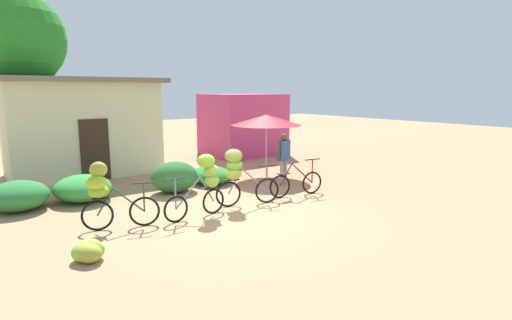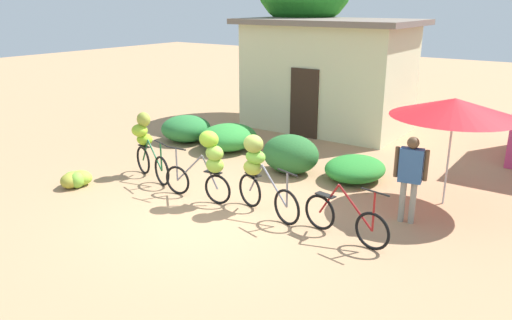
% 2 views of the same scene
% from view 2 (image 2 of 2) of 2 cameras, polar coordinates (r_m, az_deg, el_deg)
% --- Properties ---
extents(ground_plane, '(60.00, 60.00, 0.00)m').
position_cam_2_polar(ground_plane, '(9.40, -4.69, -6.26)').
color(ground_plane, tan).
extents(building_low, '(5.24, 3.19, 3.32)m').
position_cam_2_polar(building_low, '(15.59, 8.16, 9.68)').
color(building_low, beige).
rests_on(building_low, ground).
extents(hedge_bush_front_left, '(1.43, 1.38, 0.73)m').
position_cam_2_polar(hedge_bush_front_left, '(14.29, -8.01, 3.59)').
color(hedge_bush_front_left, '#2B7737').
rests_on(hedge_bush_front_left, ground).
extents(hedge_bush_front_right, '(1.47, 1.67, 0.68)m').
position_cam_2_polar(hedge_bush_front_right, '(13.36, -3.21, 2.63)').
color(hedge_bush_front_right, '#328E38').
rests_on(hedge_bush_front_right, ground).
extents(hedge_bush_mid, '(1.36, 1.12, 0.90)m').
position_cam_2_polar(hedge_bush_mid, '(11.52, 3.98, 0.69)').
color(hedge_bush_mid, '#2A672E').
rests_on(hedge_bush_mid, ground).
extents(hedge_bush_by_door, '(1.30, 1.52, 0.52)m').
position_cam_2_polar(hedge_bush_by_door, '(11.29, 11.28, -0.98)').
color(hedge_bush_by_door, '#29842F').
rests_on(hedge_bush_by_door, ground).
extents(market_umbrella, '(2.36, 2.36, 2.10)m').
position_cam_2_polar(market_umbrella, '(10.01, 21.79, 5.60)').
color(market_umbrella, beige).
rests_on(market_umbrella, ground).
extents(bicycle_leftmost, '(1.54, 0.65, 1.46)m').
position_cam_2_polar(bicycle_leftmost, '(11.44, -12.56, 2.24)').
color(bicycle_leftmost, black).
rests_on(bicycle_leftmost, ground).
extents(bicycle_near_pile, '(1.62, 0.40, 1.46)m').
position_cam_2_polar(bicycle_near_pile, '(9.69, -5.51, 0.04)').
color(bicycle_near_pile, black).
rests_on(bicycle_near_pile, ground).
extents(bicycle_center_loaded, '(1.66, 0.59, 1.47)m').
position_cam_2_polar(bicycle_center_loaded, '(9.23, 0.19, -0.73)').
color(bicycle_center_loaded, black).
rests_on(bicycle_center_loaded, ground).
extents(bicycle_by_shop, '(1.68, 0.33, 1.00)m').
position_cam_2_polar(bicycle_by_shop, '(8.45, 10.17, -6.71)').
color(bicycle_by_shop, black).
rests_on(bicycle_by_shop, ground).
extents(banana_pile_on_ground, '(0.65, 0.84, 0.33)m').
position_cam_2_polar(banana_pile_on_ground, '(11.38, -19.99, -2.09)').
color(banana_pile_on_ground, '#79B938').
rests_on(banana_pile_on_ground, ground).
extents(person_vendor, '(0.57, 0.27, 1.59)m').
position_cam_2_polar(person_vendor, '(9.13, 17.27, -1.23)').
color(person_vendor, gray).
rests_on(person_vendor, ground).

